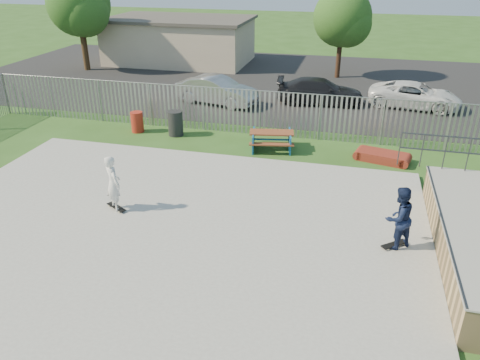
% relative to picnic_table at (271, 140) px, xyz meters
% --- Properties ---
extents(ground, '(120.00, 120.00, 0.00)m').
position_rel_picnic_table_xyz_m(ground, '(-1.83, -7.41, -0.39)').
color(ground, '#2D531C').
rests_on(ground, ground).
extents(concrete_slab, '(15.00, 12.00, 0.15)m').
position_rel_picnic_table_xyz_m(concrete_slab, '(-1.83, -7.41, -0.31)').
color(concrete_slab, '#9B9A95').
rests_on(concrete_slab, ground).
extents(fence, '(26.04, 16.02, 2.00)m').
position_rel_picnic_table_xyz_m(fence, '(-0.83, -2.83, 0.61)').
color(fence, gray).
rests_on(fence, ground).
extents(picnic_table, '(2.04, 1.78, 0.76)m').
position_rel_picnic_table_xyz_m(picnic_table, '(0.00, 0.00, 0.00)').
color(picnic_table, brown).
rests_on(picnic_table, ground).
extents(funbox, '(1.93, 1.29, 0.35)m').
position_rel_picnic_table_xyz_m(funbox, '(4.43, -0.17, -0.21)').
color(funbox, maroon).
rests_on(funbox, ground).
extents(trash_bin_red, '(0.55, 0.55, 0.92)m').
position_rel_picnic_table_xyz_m(trash_bin_red, '(-6.29, 0.61, 0.08)').
color(trash_bin_red, '#A02618').
rests_on(trash_bin_red, ground).
extents(trash_bin_grey, '(0.66, 0.66, 1.10)m').
position_rel_picnic_table_xyz_m(trash_bin_grey, '(-4.44, 0.61, 0.16)').
color(trash_bin_grey, black).
rests_on(trash_bin_grey, ground).
extents(parking_lot, '(40.00, 18.00, 0.02)m').
position_rel_picnic_table_xyz_m(parking_lot, '(-1.83, 11.59, -0.38)').
color(parking_lot, black).
rests_on(parking_lot, ground).
extents(car_silver, '(4.65, 2.53, 1.46)m').
position_rel_picnic_table_xyz_m(car_silver, '(-4.04, 5.72, 0.36)').
color(car_silver, '#B4B4B9').
rests_on(car_silver, parking_lot).
extents(car_dark, '(4.78, 2.35, 1.34)m').
position_rel_picnic_table_xyz_m(car_dark, '(1.31, 7.10, 0.30)').
color(car_dark, black).
rests_on(car_dark, parking_lot).
extents(car_white, '(4.95, 2.89, 1.29)m').
position_rel_picnic_table_xyz_m(car_white, '(6.19, 7.57, 0.28)').
color(car_white, white).
rests_on(car_white, parking_lot).
extents(building, '(10.40, 6.40, 3.20)m').
position_rel_picnic_table_xyz_m(building, '(-9.83, 15.59, 1.22)').
color(building, '#C4B197').
rests_on(building, ground).
extents(tree_left, '(4.16, 4.16, 6.41)m').
position_rel_picnic_table_xyz_m(tree_left, '(-15.24, 11.47, 3.93)').
color(tree_left, '#45301B').
rests_on(tree_left, ground).
extents(tree_mid, '(3.62, 3.62, 5.58)m').
position_rel_picnic_table_xyz_m(tree_mid, '(1.88, 13.42, 3.37)').
color(tree_mid, '#392317').
rests_on(tree_mid, ground).
extents(skateboard_a, '(0.74, 0.67, 0.08)m').
position_rel_picnic_table_xyz_m(skateboard_a, '(4.60, -6.50, -0.20)').
color(skateboard_a, black).
rests_on(skateboard_a, concrete_slab).
extents(skateboard_b, '(0.79, 0.57, 0.08)m').
position_rel_picnic_table_xyz_m(skateboard_b, '(-3.70, -6.43, -0.20)').
color(skateboard_b, black).
rests_on(skateboard_b, concrete_slab).
extents(skater_navy, '(1.09, 1.07, 1.77)m').
position_rel_picnic_table_xyz_m(skater_navy, '(4.60, -6.50, 0.65)').
color(skater_navy, '#131D3D').
rests_on(skater_navy, concrete_slab).
extents(skater_white, '(0.77, 0.74, 1.77)m').
position_rel_picnic_table_xyz_m(skater_white, '(-3.70, -6.43, 0.65)').
color(skater_white, silver).
rests_on(skater_white, concrete_slab).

